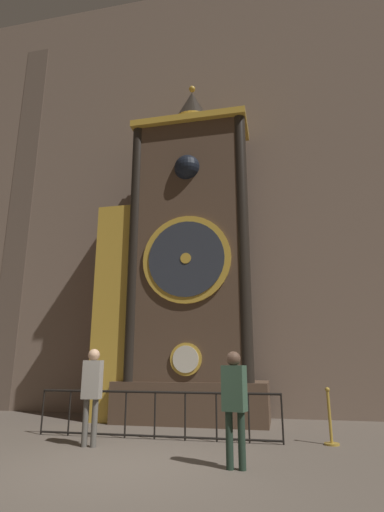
{
  "coord_description": "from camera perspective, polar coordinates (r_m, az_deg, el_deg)",
  "views": [
    {
      "loc": [
        2.3,
        -6.09,
        1.52
      ],
      "look_at": [
        -0.0,
        4.56,
        4.39
      ],
      "focal_mm": 28.0,
      "sensor_mm": 36.0,
      "label": 1
    }
  ],
  "objects": [
    {
      "name": "ground_plane",
      "position": [
        6.68,
        -9.33,
        -27.74
      ],
      "size": [
        28.0,
        28.0,
        0.0
      ],
      "primitive_type": "plane",
      "color": "brown"
    },
    {
      "name": "cathedral_back_wall",
      "position": [
        13.64,
        0.86,
        11.58
      ],
      "size": [
        24.0,
        0.32,
        15.17
      ],
      "color": "#7A6656",
      "rests_on": "ground_plane"
    },
    {
      "name": "clock_tower",
      "position": [
        11.24,
        -1.55,
        -1.15
      ],
      "size": [
        4.62,
        1.81,
        9.98
      ],
      "color": "brown",
      "rests_on": "ground_plane"
    },
    {
      "name": "railing_fence",
      "position": [
        8.75,
        -5.32,
        -21.3
      ],
      "size": [
        5.1,
        0.05,
        0.92
      ],
      "color": "black",
      "rests_on": "ground_plane"
    },
    {
      "name": "visitor_near",
      "position": [
        8.15,
        -14.09,
        -17.59
      ],
      "size": [
        0.36,
        0.25,
        1.74
      ],
      "rotation": [
        0.0,
        0.0,
        0.08
      ],
      "color": "#58554F",
      "rests_on": "ground_plane"
    },
    {
      "name": "visitor_far",
      "position": [
        6.38,
        6.08,
        -19.31
      ],
      "size": [
        0.38,
        0.3,
        1.66
      ],
      "rotation": [
        0.0,
        0.0,
        -0.26
      ],
      "color": "#213427",
      "rests_on": "ground_plane"
    },
    {
      "name": "stanchion_post",
      "position": [
        8.59,
        19.16,
        -21.94
      ],
      "size": [
        0.28,
        0.28,
        1.03
      ],
      "color": "#B28E33",
      "rests_on": "ground_plane"
    }
  ]
}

